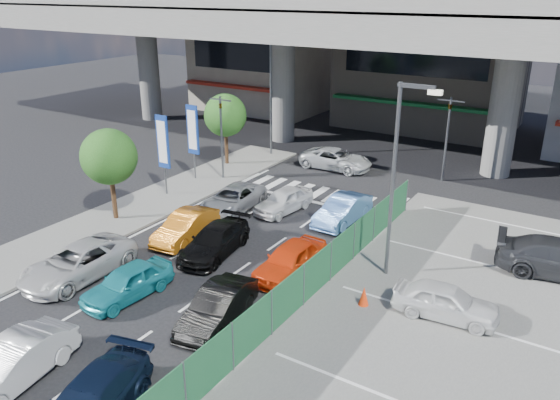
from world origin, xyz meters
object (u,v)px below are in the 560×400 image
Objects in this scene: street_lamp_left at (273,88)px; parked_sedan_white at (446,301)px; traffic_light_right at (449,118)px; street_lamp_right at (398,167)px; tree_near at (109,157)px; signboard_far at (193,132)px; crossing_wagon_silver at (336,159)px; traffic_cone at (364,296)px; sedan_white_front_mid at (284,200)px; tree_far at (225,115)px; traffic_light_left at (221,117)px; signboard_near at (163,144)px; taxi_orange_left at (186,227)px; taxi_teal_mid at (128,282)px; sedan_black_mid at (215,241)px; kei_truck_front_right at (343,210)px; sedan_white_mid_left at (78,262)px; hatch_white_back_mid at (13,364)px; wagon_silver_front_left at (233,199)px; taxi_orange_right at (290,260)px; hatch_black_mid_right at (218,307)px.

parked_sedan_white is at bearing -40.43° from street_lamp_left.
street_lamp_right is (1.67, -13.00, 0.83)m from traffic_light_right.
tree_near reaches higher than parked_sedan_white.
signboard_far is (-14.77, 4.99, -1.71)m from street_lamp_right.
crossing_wagon_silver is 6.30× the size of traffic_cone.
signboard_far is 1.25× the size of sedan_white_front_mid.
tree_far is (-0.80, 10.50, 0.00)m from tree_near.
street_lamp_left is 21.87m from parked_sedan_white.
traffic_light_left reaches higher than signboard_near.
traffic_light_right is 1.08× the size of tree_near.
sedan_white_front_mid is (2.11, 5.42, -0.02)m from taxi_orange_left.
taxi_teal_mid is at bearing -38.86° from tree_near.
street_lamp_right reaches higher than sedan_black_mid.
taxi_orange_left is at bearing -131.37° from kei_truck_front_right.
taxi_teal_mid is 0.79× the size of crossing_wagon_silver.
sedan_white_mid_left is 18.79m from crossing_wagon_silver.
tree_far is at bearing 143.12° from traffic_cone.
signboard_far is 10.67m from sedan_black_mid.
hatch_white_back_mid is at bearing -69.47° from tree_far.
taxi_teal_mid is 0.84× the size of wagon_silver_front_left.
traffic_cone is (15.01, -11.26, -2.95)m from tree_far.
traffic_light_right is at bearing 18.69° from tree_far.
sedan_white_front_mid is at bearing 154.33° from street_lamp_right.
taxi_orange_right is 6.09m from kei_truck_front_right.
traffic_cone is at bearing -32.70° from wagon_silver_front_left.
sedan_black_mid is at bearing 119.72° from hatch_black_mid_right.
kei_truck_front_right is at bearing 121.82° from traffic_cone.
crossing_wagon_silver is (-0.96, 8.07, 0.02)m from sedan_white_front_mid.
street_lamp_left is 1.98× the size of taxi_orange_right.
signboard_far is 12.84m from sedan_white_mid_left.
hatch_white_back_mid is 10.75m from taxi_orange_left.
hatch_black_mid_right is (-3.91, -6.57, -4.11)m from street_lamp_right.
tree_near is 1.16× the size of kei_truck_front_right.
tree_near reaches higher than traffic_cone.
street_lamp_right is at bearing 49.49° from hatch_black_mid_right.
signboard_near reaches higher than taxi_teal_mid.
tree_near is 1.01× the size of crossing_wagon_silver.
sedan_white_mid_left is (-9.18, -20.00, -3.25)m from traffic_light_right.
street_lamp_right is at bearing 51.24° from hatch_white_back_mid.
tree_near reaches higher than signboard_far.
street_lamp_right is 1.00× the size of street_lamp_left.
sedan_white_mid_left reaches higher than sedan_black_mid.
tree_far reaches higher than hatch_white_back_mid.
signboard_near is (-1.00, -4.01, -0.87)m from traffic_light_left.
taxi_orange_left is 0.89× the size of wagon_silver_front_left.
parked_sedan_white is (2.85, -1.93, -4.07)m from street_lamp_right.
taxi_orange_right is at bearing -97.06° from traffic_light_right.
sedan_white_mid_left is 1.31× the size of taxi_teal_mid.
traffic_cone is at bearing 21.02° from sedan_white_mid_left.
sedan_black_mid reaches higher than sedan_white_front_mid.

